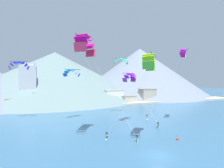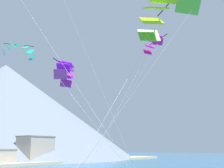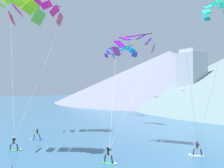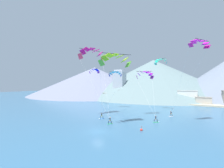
{
  "view_description": "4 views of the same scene",
  "coord_description": "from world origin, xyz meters",
  "views": [
    {
      "loc": [
        -17.03,
        -23.49,
        12.42
      ],
      "look_at": [
        -1.4,
        18.09,
        11.17
      ],
      "focal_mm": 28.0,
      "sensor_mm": 36.0,
      "label": 1
    },
    {
      "loc": [
        -21.68,
        -5.44,
        4.3
      ],
      "look_at": [
        3.44,
        12.34,
        10.52
      ],
      "focal_mm": 50.0,
      "sensor_mm": 36.0,
      "label": 2
    },
    {
      "loc": [
        30.12,
        1.05,
        7.38
      ],
      "look_at": [
        2.51,
        17.96,
        7.82
      ],
      "focal_mm": 40.0,
      "sensor_mm": 36.0,
      "label": 3
    },
    {
      "loc": [
        17.29,
        -26.47,
        9.87
      ],
      "look_at": [
        -3.69,
        13.52,
        10.03
      ],
      "focal_mm": 24.0,
      "sensor_mm": 36.0,
      "label": 4
    }
  ],
  "objects": [
    {
      "name": "parafoil_kite_distant_low_drift",
      "position": [
        7.28,
        32.34,
        18.85
      ],
      "size": [
        5.06,
        2.8,
        2.27
      ],
      "color": "teal"
    },
    {
      "name": "kitesurfer_mid_center",
      "position": [
        -5.56,
        10.24,
        0.45
      ],
      "size": [
        1.25,
        1.69,
        1.64
      ],
      "color": "#337FDB",
      "rests_on": "ground"
    },
    {
      "name": "parafoil_kite_distant_high_outer",
      "position": [
        -10.07,
        28.48,
        14.46
      ],
      "size": [
        5.29,
        3.44,
        2.24
      ],
      "color": "#2641A5"
    },
    {
      "name": "parafoil_kite_mid_center",
      "position": [
        1.42,
        5.34,
        15.95
      ],
      "size": [
        9.94,
        8.81,
        15.85
      ],
      "color": "#55AD2C"
    },
    {
      "name": "kitesurfer_far_left",
      "position": [
        9.45,
        13.49,
        0.56
      ],
      "size": [
        1.72,
        1.17,
        1.81
      ],
      "color": "#33B266",
      "rests_on": "ground"
    },
    {
      "name": "parafoil_kite_near_lead",
      "position": [
        -9.65,
        11.32,
        19.57
      ],
      "size": [
        11.72,
        8.88,
        19.65
      ],
      "color": "#C92B4C"
    },
    {
      "name": "shore_building_quay_west",
      "position": [
        -30.31,
        59.61,
        2.28
      ],
      "size": [
        5.31,
        7.12,
        4.53
      ],
      "color": "beige",
      "rests_on": "ground"
    },
    {
      "name": "shore_building_quay_east",
      "position": [
        -18.26,
        61.32,
        3.32
      ],
      "size": [
        8.99,
        6.96,
        6.62
      ],
      "color": "#B7AD9E",
      "rests_on": "ground"
    },
    {
      "name": "mountain_peak_east_shoulder",
      "position": [
        -65.88,
        95.37,
        13.32
      ],
      "size": [
        118.7,
        118.7,
        26.64
      ],
      "color": "slate",
      "rests_on": "ground"
    },
    {
      "name": "kitesurfer_near_trail",
      "position": [
        11.85,
        22.75,
        0.47
      ],
      "size": [
        1.33,
        1.65,
        1.69
      ],
      "color": "white",
      "rests_on": "ground"
    },
    {
      "name": "kitesurfer_near_lead",
      "position": [
        -0.49,
        6.66,
        0.54
      ],
      "size": [
        1.16,
        1.73,
        1.78
      ],
      "color": "#33B266",
      "rests_on": "ground"
    },
    {
      "name": "highrise_tower",
      "position": [
        -24.87,
        64.88,
        9.64
      ],
      "size": [
        7.0,
        7.0,
        19.7
      ],
      "color": "#A8ADB7",
      "rests_on": "ground"
    },
    {
      "name": "parafoil_kite_distant_mid_solo",
      "position": [
        -24.62,
        34.69,
        16.7
      ],
      "size": [
        5.68,
        2.04,
        2.43
      ],
      "color": "#6628AD"
    },
    {
      "name": "parafoil_kite_far_left",
      "position": [
        4.6,
        19.9,
        13.08
      ],
      "size": [
        7.24,
        8.62,
        12.78
      ],
      "color": "#92378E"
    }
  ]
}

